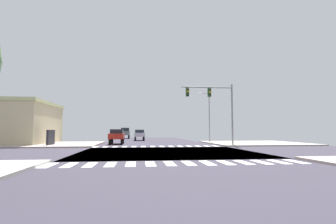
# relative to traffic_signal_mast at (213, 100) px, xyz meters

# --- Properties ---
(ground) EXTENTS (90.00, 90.00, 0.05)m
(ground) POSITION_rel_traffic_signal_mast_xyz_m (-5.98, -7.09, -5.12)
(ground) COLOR #322E39
(sidewalk_corner_ne) EXTENTS (12.00, 12.00, 0.14)m
(sidewalk_corner_ne) POSITION_rel_traffic_signal_mast_xyz_m (7.02, 4.91, -5.03)
(sidewalk_corner_ne) COLOR #A09B91
(sidewalk_corner_ne) RESTS_ON ground
(sidewalk_corner_nw) EXTENTS (12.00, 12.00, 0.14)m
(sidewalk_corner_nw) POSITION_rel_traffic_signal_mast_xyz_m (-18.98, 4.91, -5.03)
(sidewalk_corner_nw) COLOR #A6948D
(sidewalk_corner_nw) RESTS_ON ground
(crosswalk_near) EXTENTS (13.50, 2.00, 0.01)m
(crosswalk_near) POSITION_rel_traffic_signal_mast_xyz_m (-6.23, -14.39, -5.09)
(crosswalk_near) COLOR white
(crosswalk_near) RESTS_ON ground
(crosswalk_far) EXTENTS (13.50, 2.00, 0.01)m
(crosswalk_far) POSITION_rel_traffic_signal_mast_xyz_m (-6.23, 0.21, -5.09)
(crosswalk_far) COLOR white
(crosswalk_far) RESTS_ON ground
(traffic_signal_mast) EXTENTS (5.91, 0.55, 6.95)m
(traffic_signal_mast) POSITION_rel_traffic_signal_mast_xyz_m (0.00, 0.00, 0.00)
(traffic_signal_mast) COLOR gray
(traffic_signal_mast) RESTS_ON ground
(street_lamp) EXTENTS (1.78, 0.32, 7.34)m
(street_lamp) POSITION_rel_traffic_signal_mast_xyz_m (1.92, 9.15, -0.66)
(street_lamp) COLOR gray
(street_lamp) RESTS_ON ground
(bank_building) EXTENTS (13.76, 11.25, 5.35)m
(bank_building) POSITION_rel_traffic_signal_mast_xyz_m (-25.47, 6.86, -2.42)
(bank_building) COLOR #C1B188
(bank_building) RESTS_ON ground
(suv_nearside_1) EXTENTS (1.96, 4.60, 2.34)m
(suv_nearside_1) POSITION_rel_traffic_signal_mast_xyz_m (-10.98, 29.64, -3.70)
(suv_nearside_1) COLOR black
(suv_nearside_1) RESTS_ON ground
(sedan_crossing_2) EXTENTS (1.80, 4.30, 1.88)m
(sedan_crossing_2) POSITION_rel_traffic_signal_mast_xyz_m (-10.98, 5.77, -3.98)
(sedan_crossing_2) COLOR black
(sedan_crossing_2) RESTS_ON ground
(sedan_queued_3) EXTENTS (1.80, 4.30, 1.88)m
(sedan_queued_3) POSITION_rel_traffic_signal_mast_xyz_m (-7.98, 17.71, -3.98)
(sedan_queued_3) COLOR black
(sedan_queued_3) RESTS_ON ground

